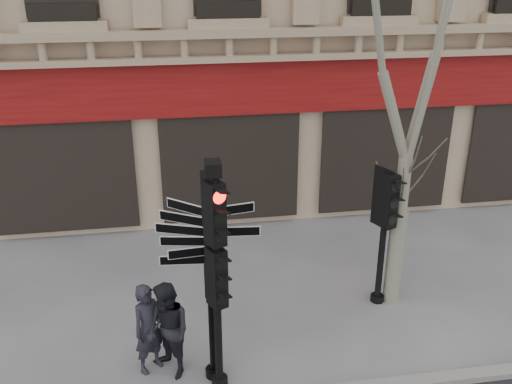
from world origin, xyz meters
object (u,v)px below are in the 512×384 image
(pedestrian_a, at_px, (149,328))
(pedestrian_b, at_px, (168,331))
(fingerpost, at_px, (209,238))
(plane_tree, at_px, (420,24))
(traffic_signal_main, at_px, (216,253))
(traffic_signal_secondary, at_px, (385,214))

(pedestrian_a, height_order, pedestrian_b, pedestrian_b)
(fingerpost, xyz_separation_m, plane_tree, (3.76, 1.67, 2.81))
(traffic_signal_main, height_order, pedestrian_a, traffic_signal_main)
(fingerpost, height_order, pedestrian_b, fingerpost)
(plane_tree, bearing_deg, pedestrian_b, -161.58)
(traffic_signal_main, distance_m, traffic_signal_secondary, 3.91)
(plane_tree, distance_m, pedestrian_a, 6.75)
(traffic_signal_secondary, height_order, plane_tree, plane_tree)
(traffic_signal_secondary, bearing_deg, traffic_signal_main, -174.32)
(fingerpost, distance_m, traffic_signal_secondary, 3.91)
(fingerpost, xyz_separation_m, pedestrian_b, (-0.70, 0.19, -1.75))
(traffic_signal_main, bearing_deg, pedestrian_a, 127.51)
(fingerpost, relative_size, pedestrian_a, 2.38)
(traffic_signal_secondary, bearing_deg, plane_tree, -23.95)
(fingerpost, bearing_deg, traffic_signal_secondary, 41.07)
(traffic_signal_secondary, relative_size, pedestrian_a, 1.71)
(fingerpost, bearing_deg, traffic_signal_main, -54.74)
(traffic_signal_main, height_order, plane_tree, plane_tree)
(traffic_signal_main, xyz_separation_m, pedestrian_a, (-1.09, 0.57, -1.64))
(fingerpost, bearing_deg, pedestrian_b, -179.79)
(traffic_signal_main, distance_m, plane_tree, 5.08)
(pedestrian_a, bearing_deg, plane_tree, -23.04)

